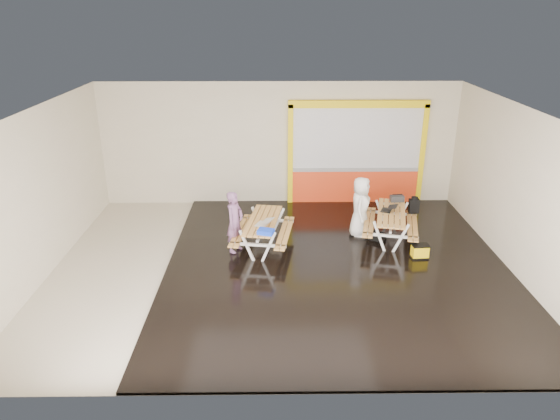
{
  "coord_description": "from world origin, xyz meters",
  "views": [
    {
      "loc": [
        -0.13,
        -9.98,
        5.39
      ],
      "look_at": [
        0.0,
        0.9,
        1.0
      ],
      "focal_mm": 32.56,
      "sensor_mm": 36.0,
      "label": 1
    }
  ],
  "objects_px": {
    "picnic_table_left": "(263,227)",
    "person_right": "(360,207)",
    "person_left": "(235,222)",
    "fluke_bag": "(420,251)",
    "laptop_left": "(264,223)",
    "laptop_right": "(389,209)",
    "toolbox": "(397,198)",
    "backpack": "(414,205)",
    "blue_pouch": "(266,232)",
    "dark_case": "(377,236)",
    "picnic_table_right": "(391,219)"
  },
  "relations": [
    {
      "from": "person_left",
      "to": "toolbox",
      "type": "distance_m",
      "value": 4.26
    },
    {
      "from": "picnic_table_right",
      "to": "laptop_left",
      "type": "distance_m",
      "value": 3.17
    },
    {
      "from": "laptop_left",
      "to": "picnic_table_left",
      "type": "bearing_deg",
      "value": 95.78
    },
    {
      "from": "person_left",
      "to": "laptop_left",
      "type": "height_order",
      "value": "person_left"
    },
    {
      "from": "laptop_right",
      "to": "laptop_left",
      "type": "bearing_deg",
      "value": -164.86
    },
    {
      "from": "laptop_left",
      "to": "fluke_bag",
      "type": "relative_size",
      "value": 1.18
    },
    {
      "from": "person_right",
      "to": "fluke_bag",
      "type": "distance_m",
      "value": 1.85
    },
    {
      "from": "laptop_left",
      "to": "blue_pouch",
      "type": "bearing_deg",
      "value": -84.46
    },
    {
      "from": "toolbox",
      "to": "dark_case",
      "type": "relative_size",
      "value": 0.88
    },
    {
      "from": "person_left",
      "to": "laptop_right",
      "type": "height_order",
      "value": "person_left"
    },
    {
      "from": "person_left",
      "to": "laptop_left",
      "type": "relative_size",
      "value": 3.08
    },
    {
      "from": "person_right",
      "to": "laptop_right",
      "type": "bearing_deg",
      "value": -89.81
    },
    {
      "from": "person_right",
      "to": "laptop_left",
      "type": "bearing_deg",
      "value": 127.97
    },
    {
      "from": "fluke_bag",
      "to": "toolbox",
      "type": "bearing_deg",
      "value": 95.59
    },
    {
      "from": "laptop_right",
      "to": "toolbox",
      "type": "bearing_deg",
      "value": 61.6
    },
    {
      "from": "picnic_table_left",
      "to": "person_right",
      "type": "height_order",
      "value": "person_right"
    },
    {
      "from": "picnic_table_right",
      "to": "backpack",
      "type": "height_order",
      "value": "backpack"
    },
    {
      "from": "picnic_table_left",
      "to": "laptop_right",
      "type": "relative_size",
      "value": 4.37
    },
    {
      "from": "picnic_table_right",
      "to": "backpack",
      "type": "distance_m",
      "value": 0.96
    },
    {
      "from": "person_left",
      "to": "toolbox",
      "type": "xyz_separation_m",
      "value": [
        4.04,
        1.36,
        0.04
      ]
    },
    {
      "from": "picnic_table_left",
      "to": "fluke_bag",
      "type": "xyz_separation_m",
      "value": [
        3.57,
        -0.61,
        -0.37
      ]
    },
    {
      "from": "laptop_left",
      "to": "fluke_bag",
      "type": "distance_m",
      "value": 3.6
    },
    {
      "from": "backpack",
      "to": "dark_case",
      "type": "bearing_deg",
      "value": -147.71
    },
    {
      "from": "person_left",
      "to": "fluke_bag",
      "type": "relative_size",
      "value": 3.65
    },
    {
      "from": "person_right",
      "to": "laptop_left",
      "type": "height_order",
      "value": "person_right"
    },
    {
      "from": "picnic_table_right",
      "to": "dark_case",
      "type": "distance_m",
      "value": 0.55
    },
    {
      "from": "person_left",
      "to": "backpack",
      "type": "distance_m",
      "value": 4.64
    },
    {
      "from": "toolbox",
      "to": "fluke_bag",
      "type": "distance_m",
      "value": 1.88
    },
    {
      "from": "picnic_table_left",
      "to": "fluke_bag",
      "type": "bearing_deg",
      "value": -9.64
    },
    {
      "from": "laptop_right",
      "to": "fluke_bag",
      "type": "bearing_deg",
      "value": -65.08
    },
    {
      "from": "blue_pouch",
      "to": "picnic_table_left",
      "type": "bearing_deg",
      "value": 95.63
    },
    {
      "from": "laptop_right",
      "to": "fluke_bag",
      "type": "distance_m",
      "value": 1.37
    },
    {
      "from": "picnic_table_left",
      "to": "toolbox",
      "type": "xyz_separation_m",
      "value": [
        3.4,
        1.16,
        0.25
      ]
    },
    {
      "from": "picnic_table_left",
      "to": "dark_case",
      "type": "bearing_deg",
      "value": 8.31
    },
    {
      "from": "person_left",
      "to": "dark_case",
      "type": "distance_m",
      "value": 3.54
    },
    {
      "from": "picnic_table_right",
      "to": "laptop_right",
      "type": "relative_size",
      "value": 4.5
    },
    {
      "from": "blue_pouch",
      "to": "backpack",
      "type": "distance_m",
      "value": 4.17
    },
    {
      "from": "picnic_table_right",
      "to": "laptop_right",
      "type": "bearing_deg",
      "value": 123.52
    },
    {
      "from": "fluke_bag",
      "to": "person_left",
      "type": "bearing_deg",
      "value": 174.5
    },
    {
      "from": "fluke_bag",
      "to": "picnic_table_left",
      "type": "bearing_deg",
      "value": 170.36
    },
    {
      "from": "laptop_left",
      "to": "toolbox",
      "type": "height_order",
      "value": "toolbox"
    },
    {
      "from": "person_left",
      "to": "laptop_left",
      "type": "xyz_separation_m",
      "value": [
        0.67,
        -0.1,
        0.02
      ]
    },
    {
      "from": "person_left",
      "to": "fluke_bag",
      "type": "height_order",
      "value": "person_left"
    },
    {
      "from": "person_left",
      "to": "person_right",
      "type": "bearing_deg",
      "value": -47.06
    },
    {
      "from": "picnic_table_right",
      "to": "person_left",
      "type": "xyz_separation_m",
      "value": [
        -3.75,
        -0.63,
        0.21
      ]
    },
    {
      "from": "picnic_table_right",
      "to": "person_right",
      "type": "bearing_deg",
      "value": 159.8
    },
    {
      "from": "toolbox",
      "to": "dark_case",
      "type": "bearing_deg",
      "value": -129.05
    },
    {
      "from": "picnic_table_right",
      "to": "toolbox",
      "type": "relative_size",
      "value": 5.98
    },
    {
      "from": "picnic_table_right",
      "to": "backpack",
      "type": "xyz_separation_m",
      "value": [
        0.71,
        0.63,
        0.11
      ]
    },
    {
      "from": "laptop_left",
      "to": "backpack",
      "type": "relative_size",
      "value": 1.11
    }
  ]
}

